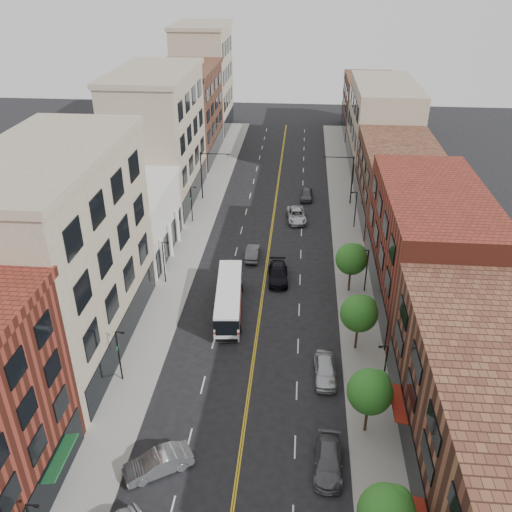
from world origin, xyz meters
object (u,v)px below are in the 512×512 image
(car_lane_behind, at_px, (253,253))
(car_lane_c, at_px, (307,194))
(car_lane_a, at_px, (278,274))
(car_lane_b, at_px, (296,215))
(car_parked_mid, at_px, (328,461))
(city_bus, at_px, (229,297))
(car_angle_b, at_px, (158,463))
(car_parked_far, at_px, (325,370))

(car_lane_behind, height_order, car_lane_c, car_lane_c)
(car_lane_a, xyz_separation_m, car_lane_c, (3.10, 23.71, -0.03))
(car_lane_behind, xyz_separation_m, car_lane_a, (3.33, -4.82, 0.06))
(car_lane_b, distance_m, car_lane_c, 7.76)
(car_lane_c, bearing_deg, car_parked_mid, -85.47)
(car_parked_mid, xyz_separation_m, car_lane_b, (-3.16, 41.51, 0.05))
(city_bus, relative_size, car_lane_a, 2.11)
(city_bus, relative_size, car_lane_behind, 2.59)
(car_lane_a, height_order, car_lane_b, car_lane_a)
(car_parked_mid, distance_m, car_lane_behind, 31.35)
(car_angle_b, xyz_separation_m, car_lane_c, (10.20, 50.40, -0.06))
(car_parked_far, height_order, car_lane_b, car_parked_far)
(car_parked_far, bearing_deg, car_parked_mid, -91.41)
(car_parked_mid, bearing_deg, car_angle_b, -171.49)
(car_angle_b, xyz_separation_m, car_parked_mid, (11.98, 1.26, -0.09))
(car_lane_c, bearing_deg, car_angle_b, -98.99)
(car_lane_b, bearing_deg, car_lane_c, 73.28)
(car_angle_b, relative_size, car_parked_far, 1.02)
(car_lane_a, bearing_deg, car_parked_far, -76.98)
(car_lane_a, distance_m, car_lane_b, 16.16)
(car_parked_far, bearing_deg, car_lane_behind, 110.36)
(city_bus, distance_m, car_lane_c, 31.21)
(car_angle_b, height_order, car_lane_behind, car_angle_b)
(car_lane_b, bearing_deg, car_parked_far, -90.85)
(car_angle_b, xyz_separation_m, car_lane_b, (8.82, 42.76, -0.04))
(car_parked_far, bearing_deg, car_lane_a, 105.83)
(car_angle_b, height_order, car_lane_b, car_angle_b)
(city_bus, xyz_separation_m, car_lane_c, (7.79, 30.21, -0.92))
(car_lane_behind, bearing_deg, city_bus, 83.00)
(car_angle_b, bearing_deg, city_bus, 141.93)
(car_lane_c, bearing_deg, car_lane_behind, -106.34)
(car_parked_mid, relative_size, car_lane_b, 0.90)
(city_bus, xyz_separation_m, car_parked_far, (9.59, -9.35, -0.85))
(car_angle_b, distance_m, car_parked_mid, 12.05)
(car_parked_mid, distance_m, car_parked_far, 9.59)
(city_bus, height_order, car_parked_mid, city_bus)
(car_lane_behind, distance_m, car_lane_a, 5.86)
(car_angle_b, relative_size, car_lane_a, 0.91)
(car_parked_far, distance_m, car_lane_c, 39.60)
(car_lane_behind, bearing_deg, car_lane_a, 124.52)
(city_bus, xyz_separation_m, car_lane_a, (4.70, 6.50, -0.89))
(city_bus, height_order, car_angle_b, city_bus)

